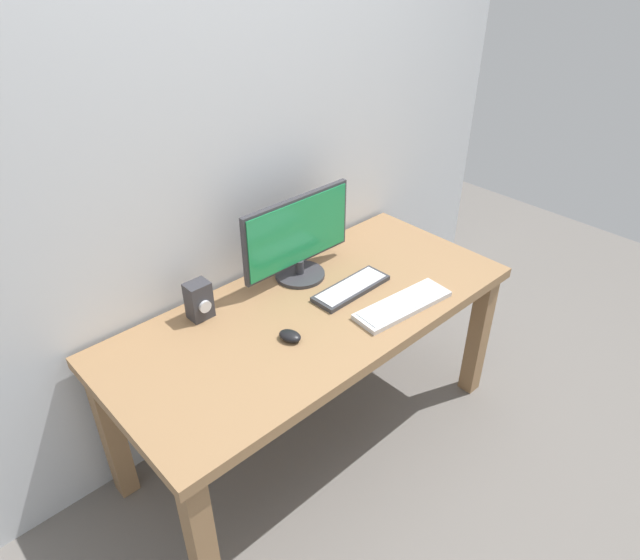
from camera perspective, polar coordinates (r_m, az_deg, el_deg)
ground_plane at (r=2.76m, az=-0.56°, el=-15.14°), size 6.00×6.00×0.00m
wall_back at (r=2.24m, az=-8.53°, el=18.35°), size 3.24×0.04×3.00m
desk at (r=2.33m, az=-0.65°, el=-4.85°), size 1.71×0.76×0.72m
monitor at (r=2.38m, az=-2.26°, el=4.31°), size 0.55×0.22×0.37m
keyboard_primary at (r=2.37m, az=3.18°, el=-0.83°), size 0.36×0.13×0.02m
keyboard_secondary at (r=2.29m, az=8.38°, el=-2.50°), size 0.44×0.18×0.02m
mouse at (r=2.10m, az=-3.06°, el=-5.67°), size 0.08×0.10×0.03m
audio_controller at (r=2.23m, az=-12.15°, el=-2.04°), size 0.09×0.08×0.16m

